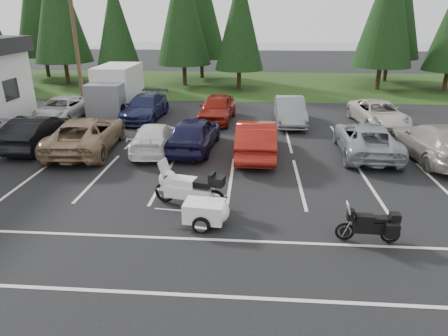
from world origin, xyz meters
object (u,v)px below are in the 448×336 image
(utility_pole, at_px, (75,39))
(touring_motorcycle, at_px, (189,185))
(car_near_1, at_px, (38,131))
(car_far_3, at_px, (290,111))
(car_near_2, at_px, (86,134))
(car_near_4, at_px, (194,133))
(car_near_6, at_px, (366,139))
(car_near_7, at_px, (434,142))
(car_far_1, at_px, (145,107))
(car_far_2, at_px, (217,108))
(adventure_motorcycle, at_px, (369,223))
(car_far_0, at_px, (62,109))
(car_near_5, at_px, (256,138))
(cargo_trailer, at_px, (204,214))
(car_far_4, at_px, (378,114))
(car_near_3, at_px, (155,137))
(box_truck, at_px, (114,89))

(utility_pole, relative_size, touring_motorcycle, 3.13)
(car_near_1, relative_size, car_far_3, 1.02)
(car_near_2, distance_m, car_near_4, 5.16)
(car_near_2, bearing_deg, car_near_6, 177.33)
(car_near_7, height_order, car_far_1, car_near_7)
(car_far_2, bearing_deg, adventure_motorcycle, -62.77)
(car_far_0, bearing_deg, touring_motorcycle, -47.60)
(car_near_7, relative_size, car_far_0, 1.14)
(car_far_2, bearing_deg, car_near_5, -64.41)
(car_near_5, distance_m, cargo_trailer, 6.94)
(car_near_5, distance_m, car_far_4, 9.29)
(car_far_3, height_order, car_far_4, car_far_3)
(car_far_3, bearing_deg, cargo_trailer, -106.51)
(car_near_2, xyz_separation_m, car_near_3, (3.28, 0.19, -0.15))
(car_near_5, relative_size, car_far_4, 0.99)
(car_far_3, bearing_deg, car_near_7, -44.47)
(car_near_4, bearing_deg, car_near_7, -178.15)
(utility_pole, xyz_separation_m, adventure_motorcycle, (14.72, -15.24, -4.08))
(car_near_2, height_order, adventure_motorcycle, car_near_2)
(car_near_3, distance_m, car_near_4, 1.89)
(car_near_5, relative_size, touring_motorcycle, 1.76)
(car_near_6, bearing_deg, car_far_1, -22.95)
(car_far_0, relative_size, adventure_motorcycle, 2.41)
(car_far_3, distance_m, car_far_4, 5.16)
(car_far_1, bearing_deg, box_truck, 144.59)
(car_far_1, bearing_deg, car_near_7, -20.03)
(car_near_1, distance_m, adventure_motorcycle, 15.94)
(car_far_0, bearing_deg, car_near_4, -28.49)
(car_near_5, height_order, car_far_2, car_near_5)
(car_near_6, bearing_deg, car_near_5, 8.92)
(car_far_2, distance_m, car_far_4, 9.55)
(touring_motorcycle, bearing_deg, adventure_motorcycle, -5.36)
(car_near_6, height_order, car_far_0, car_near_6)
(touring_motorcycle, bearing_deg, car_far_1, 125.16)
(car_near_1, height_order, adventure_motorcycle, car_near_1)
(car_near_7, height_order, adventure_motorcycle, car_near_7)
(car_far_0, relative_size, car_far_2, 1.04)
(car_near_1, xyz_separation_m, touring_motorcycle, (8.40, -5.87, 0.00))
(car_near_6, distance_m, car_far_2, 9.41)
(utility_pole, distance_m, car_near_7, 21.33)
(car_near_7, bearing_deg, car_near_4, -8.31)
(touring_motorcycle, bearing_deg, car_near_7, 42.04)
(car_near_4, xyz_separation_m, adventure_motorcycle, (6.20, -7.94, -0.21))
(car_near_7, xyz_separation_m, car_far_0, (-20.00, 5.74, -0.13))
(box_truck, bearing_deg, car_near_2, -80.58)
(car_far_2, relative_size, car_far_4, 0.92)
(car_near_1, xyz_separation_m, car_near_4, (7.71, 0.15, 0.03))
(car_near_5, bearing_deg, box_truck, -41.15)
(car_far_3, bearing_deg, car_far_1, 176.15)
(car_near_1, relative_size, car_near_6, 0.90)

